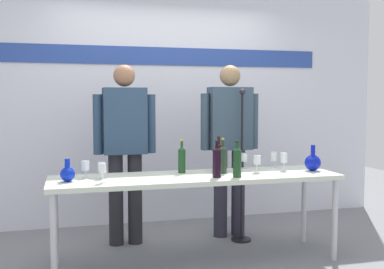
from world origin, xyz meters
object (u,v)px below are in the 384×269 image
wine_glass_left_0 (103,169)px  presenter_left (125,142)px  decanter_blue_right (313,162)px  wine_glass_right_2 (244,158)px  wine_glass_right_3 (284,158)px  wine_bottle_0 (182,159)px  wine_bottle_4 (237,161)px  wine_bottle_1 (223,159)px  microphone_stand (242,190)px  decanter_blue_left (68,173)px  presenter_right (230,138)px  wine_bottle_3 (217,161)px  wine_bottle_2 (219,156)px  wine_glass_right_0 (257,160)px  wine_glass_right_1 (273,157)px  display_table (196,182)px  wine_glass_left_1 (102,167)px  wine_glass_left_2 (85,166)px

wine_glass_left_0 → presenter_left: bearing=71.5°
decanter_blue_right → wine_glass_right_2: (-0.56, 0.29, 0.02)m
decanter_blue_right → wine_glass_right_3: size_ratio=1.46×
wine_bottle_0 → wine_bottle_4: size_ratio=0.98×
wine_glass_left_0 → wine_glass_right_2: (1.36, 0.42, -0.01)m
wine_bottle_1 → microphone_stand: microphone_stand is taller
decanter_blue_left → microphone_stand: size_ratio=0.12×
presenter_right → wine_bottle_1: 0.68m
wine_bottle_1 → wine_glass_right_3: wine_bottle_1 is taller
presenter_left → wine_bottle_1: size_ratio=5.55×
presenter_right → wine_bottle_3: presenter_right is taller
wine_bottle_2 → wine_glass_right_2: size_ratio=2.15×
microphone_stand → wine_glass_right_3: bearing=-57.5°
wine_glass_right_2 → wine_glass_right_0: bearing=-83.4°
wine_bottle_1 → wine_glass_right_0: 0.32m
decanter_blue_right → wine_glass_right_3: (-0.25, 0.09, 0.04)m
decanter_blue_left → wine_bottle_0: wine_bottle_0 is taller
wine_bottle_3 → wine_glass_right_1: (0.70, 0.39, -0.03)m
wine_bottle_0 → wine_glass_right_3: (0.95, -0.10, -0.01)m
wine_glass_right_1 → wine_glass_right_3: bearing=-82.9°
decanter_blue_right → wine_bottle_1: size_ratio=0.76×
wine_bottle_0 → wine_bottle_2: bearing=1.5°
display_table → wine_glass_left_1: (-0.81, 0.04, 0.15)m
decanter_blue_left → wine_glass_right_1: 1.93m
display_table → wine_glass_right_3: 0.88m
wine_bottle_3 → wine_glass_left_1: (-0.94, 0.19, -0.04)m
wine_glass_right_3 → microphone_stand: microphone_stand is taller
decanter_blue_left → wine_glass_left_1: decanter_blue_left is taller
wine_bottle_3 → wine_glass_right_1: size_ratio=2.02×
decanter_blue_left → wine_bottle_3: size_ratio=0.59×
wine_bottle_1 → wine_glass_right_1: bearing=17.7°
decanter_blue_left → wine_glass_right_0: (1.65, 0.04, 0.04)m
presenter_right → wine_bottle_0: 0.81m
wine_bottle_2 → decanter_blue_right: bearing=-13.2°
presenter_left → presenter_right: 1.08m
decanter_blue_left → wine_glass_left_0: size_ratio=1.22×
wine_glass_right_2 → wine_glass_left_2: bearing=-174.6°
presenter_right → wine_bottle_1: bearing=-114.7°
wine_glass_right_2 → display_table: bearing=-154.6°
decanter_blue_right → wine_glass_left_2: 2.05m
wine_bottle_3 → wine_glass_right_2: 0.57m
wine_bottle_2 → wine_glass_left_2: size_ratio=2.24×
wine_bottle_2 → presenter_right: bearing=60.3°
wine_glass_left_0 → wine_glass_right_0: 1.39m
wine_bottle_1 → microphone_stand: size_ratio=0.21×
wine_bottle_0 → wine_bottle_3: bearing=-53.4°
wine_glass_right_1 → presenter_left: bearing=162.9°
wine_glass_left_1 → wine_glass_left_2: (-0.13, 0.08, 0.01)m
wine_bottle_2 → display_table: bearing=-146.4°
presenter_right → wine_glass_right_3: bearing=-62.0°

